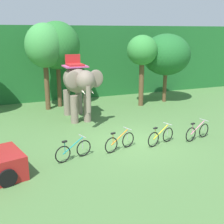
% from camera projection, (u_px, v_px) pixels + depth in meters
% --- Properties ---
extents(ground_plane, '(80.00, 80.00, 0.00)m').
position_uv_depth(ground_plane, '(133.00, 142.00, 13.87)').
color(ground_plane, '#4C753D').
extents(foliage_hedge, '(36.00, 6.00, 5.52)m').
position_uv_depth(foliage_hedge, '(68.00, 60.00, 24.77)').
color(foliage_hedge, '#1E6028').
rests_on(foliage_hedge, ground).
extents(tree_center_right, '(2.50, 2.50, 5.64)m').
position_uv_depth(tree_center_right, '(45.00, 46.00, 18.60)').
color(tree_center_right, brown).
rests_on(tree_center_right, ground).
extents(tree_far_left, '(3.02, 3.02, 5.77)m').
position_uv_depth(tree_far_left, '(57.00, 46.00, 19.37)').
color(tree_far_left, brown).
rests_on(tree_far_left, ground).
extents(tree_center_left, '(2.09, 2.09, 4.87)m').
position_uv_depth(tree_center_left, '(142.00, 52.00, 19.73)').
color(tree_center_left, brown).
rests_on(tree_center_left, ground).
extents(tree_left, '(3.47, 3.47, 4.95)m').
position_uv_depth(tree_left, '(166.00, 55.00, 20.98)').
color(tree_left, brown).
rests_on(tree_left, ground).
extents(elephant, '(2.08, 4.14, 3.78)m').
position_uv_depth(elephant, '(78.00, 83.00, 16.83)').
color(elephant, gray).
rests_on(elephant, ground).
extents(bike_teal, '(1.64, 0.68, 0.92)m').
position_uv_depth(bike_teal, '(73.00, 151.00, 11.90)').
color(bike_teal, black).
rests_on(bike_teal, ground).
extents(bike_orange, '(1.63, 0.70, 0.92)m').
position_uv_depth(bike_orange, '(120.00, 142.00, 12.84)').
color(bike_orange, black).
rests_on(bike_orange, ground).
extents(bike_yellow, '(1.64, 0.67, 0.92)m').
position_uv_depth(bike_yellow, '(161.00, 136.00, 13.50)').
color(bike_yellow, black).
rests_on(bike_yellow, ground).
extents(bike_pink, '(1.67, 0.62, 0.92)m').
position_uv_depth(bike_pink, '(197.00, 132.00, 14.11)').
color(bike_pink, black).
rests_on(bike_pink, ground).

